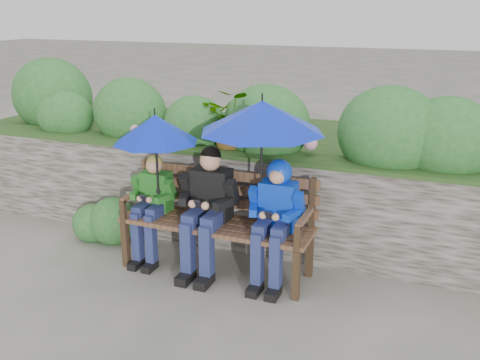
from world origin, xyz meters
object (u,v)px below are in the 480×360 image
at_px(park_bench, 219,215).
at_px(boy_middle, 207,204).
at_px(boy_left, 152,202).
at_px(umbrella_right, 262,117).
at_px(umbrella_left, 155,129).
at_px(boy_right, 275,212).

distance_m(park_bench, boy_middle, 0.17).
xyz_separation_m(boy_left, boy_middle, (0.60, -0.01, 0.06)).
xyz_separation_m(boy_left, umbrella_right, (1.11, 0.04, 0.91)).
distance_m(boy_middle, umbrella_left, 0.84).
distance_m(boy_middle, boy_right, 0.65).
xyz_separation_m(boy_left, umbrella_left, (0.10, -0.03, 0.73)).
height_order(boy_left, boy_middle, boy_middle).
bearing_deg(boy_middle, umbrella_right, 6.11).
relative_size(boy_left, umbrella_right, 0.96).
bearing_deg(umbrella_right, umbrella_left, -175.98).
height_order(park_bench, boy_right, boy_right).
bearing_deg(umbrella_left, park_bench, 10.66).
xyz_separation_m(park_bench, boy_middle, (-0.08, -0.09, 0.12)).
bearing_deg(umbrella_right, park_bench, 174.92).
distance_m(boy_right, umbrella_left, 1.33).
xyz_separation_m(park_bench, umbrella_left, (-0.58, -0.11, 0.80)).
distance_m(boy_left, umbrella_right, 1.43).
relative_size(boy_right, umbrella_left, 1.39).
bearing_deg(boy_left, umbrella_left, -17.97).
height_order(boy_left, umbrella_right, umbrella_right).
distance_m(park_bench, umbrella_right, 1.07).
distance_m(park_bench, umbrella_left, 0.99).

